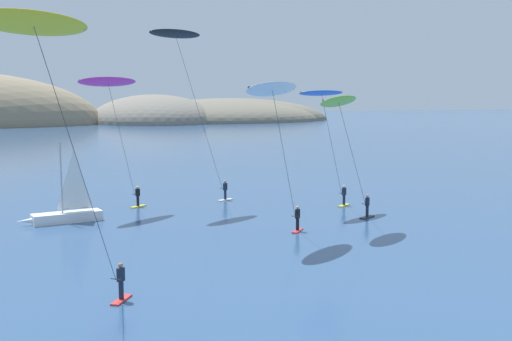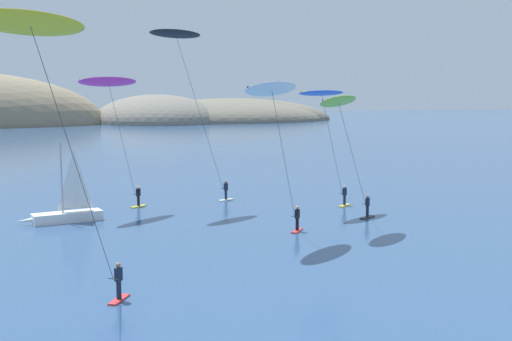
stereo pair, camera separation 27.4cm
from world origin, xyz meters
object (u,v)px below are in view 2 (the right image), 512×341
object	(u,v)px
kitesurfer_blue	(324,104)
kitesurfer_black	(181,50)
kitesurfer_yellow	(39,49)
kitesurfer_magenta	(111,92)
kitesurfer_lime	(341,112)
sailboat_near	(63,213)
kitesurfer_white	(274,99)

from	to	relation	value
kitesurfer_blue	kitesurfer_black	size ratio (longest dim) A/B	0.67
kitesurfer_yellow	kitesurfer_black	world-z (taller)	kitesurfer_black
kitesurfer_blue	kitesurfer_magenta	bearing A→B (deg)	163.54
kitesurfer_yellow	kitesurfer_lime	xyz separation A→B (m)	(18.79, 13.59, -2.80)
sailboat_near	kitesurfer_magenta	distance (m)	9.82
kitesurfer_magenta	kitesurfer_lime	bearing A→B (deg)	-38.94
kitesurfer_black	kitesurfer_blue	bearing A→B (deg)	-24.31
kitesurfer_blue	kitesurfer_black	world-z (taller)	kitesurfer_black
kitesurfer_yellow	kitesurfer_magenta	world-z (taller)	kitesurfer_yellow
kitesurfer_magenta	kitesurfer_yellow	bearing A→B (deg)	-101.52
sailboat_near	kitesurfer_blue	bearing A→B (deg)	-4.68
kitesurfer_white	kitesurfer_magenta	distance (m)	15.43
kitesurfer_magenta	kitesurfer_lime	xyz separation A→B (m)	(13.76, -11.12, -1.30)
sailboat_near	kitesurfer_black	distance (m)	15.25
kitesurfer_white	kitesurfer_lime	world-z (taller)	kitesurfer_white
sailboat_near	kitesurfer_black	bearing A→B (deg)	17.81
kitesurfer_blue	kitesurfer_magenta	xyz separation A→B (m)	(-15.49, 4.58, 0.86)
kitesurfer_white	kitesurfer_blue	world-z (taller)	kitesurfer_white
kitesurfer_blue	kitesurfer_lime	size ratio (longest dim) A/B	1.04
kitesurfer_black	kitesurfer_yellow	bearing A→B (deg)	-112.89
kitesurfer_yellow	kitesurfer_magenta	bearing A→B (deg)	78.48
kitesurfer_black	sailboat_near	bearing A→B (deg)	-162.19
sailboat_near	kitesurfer_lime	size ratio (longest dim) A/B	0.66
sailboat_near	kitesurfer_black	xyz separation A→B (m)	(9.27, 2.98, 11.73)
kitesurfer_blue	kitesurfer_black	distance (m)	11.81
kitesurfer_blue	kitesurfer_black	bearing A→B (deg)	155.69
kitesurfer_white	kitesurfer_lime	xyz separation A→B (m)	(5.44, 1.88, -0.87)
kitesurfer_yellow	kitesurfer_lime	distance (m)	23.36
kitesurfer_black	kitesurfer_lime	world-z (taller)	kitesurfer_black
kitesurfer_magenta	kitesurfer_lime	size ratio (longest dim) A/B	1.15
sailboat_near	kitesurfer_blue	size ratio (longest dim) A/B	0.64
sailboat_near	kitesurfer_yellow	size ratio (longest dim) A/B	0.50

